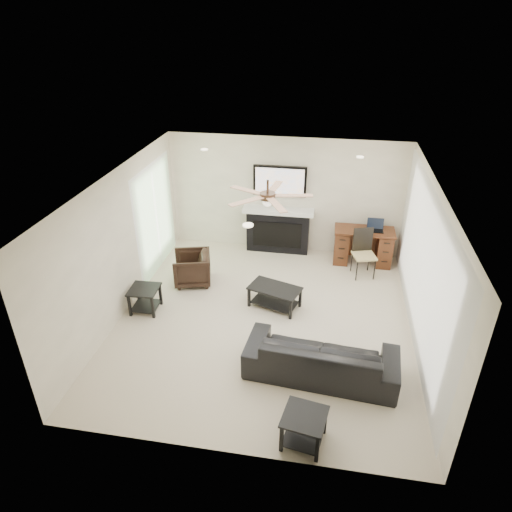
# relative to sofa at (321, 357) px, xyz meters

# --- Properties ---
(room_shell) EXTENTS (5.50, 5.54, 2.52)m
(room_shell) POSITION_rel_sofa_xyz_m (-0.82, 1.26, 1.36)
(room_shell) COLOR beige
(room_shell) RESTS_ON ground
(sofa) EXTENTS (2.26, 1.04, 0.64)m
(sofa) POSITION_rel_sofa_xyz_m (0.00, 0.00, 0.00)
(sofa) COLOR black
(sofa) RESTS_ON ground
(armchair) EXTENTS (0.85, 0.83, 0.63)m
(armchair) POSITION_rel_sofa_xyz_m (-2.60, 2.15, -0.00)
(armchair) COLOR black
(armchair) RESTS_ON ground
(coffee_table) EXTENTS (1.01, 0.76, 0.40)m
(coffee_table) POSITION_rel_sofa_xyz_m (-0.90, 1.60, -0.12)
(coffee_table) COLOR black
(coffee_table) RESTS_ON ground
(end_table_near) EXTENTS (0.60, 0.60, 0.45)m
(end_table_near) POSITION_rel_sofa_xyz_m (-0.15, -1.25, -0.10)
(end_table_near) COLOR black
(end_table_near) RESTS_ON ground
(end_table_left) EXTENTS (0.52, 0.52, 0.45)m
(end_table_left) POSITION_rel_sofa_xyz_m (-3.15, 1.10, -0.10)
(end_table_left) COLOR black
(end_table_left) RESTS_ON ground
(fireplace_unit) EXTENTS (1.52, 0.34, 1.91)m
(fireplace_unit) POSITION_rel_sofa_xyz_m (-1.13, 3.76, 0.63)
(fireplace_unit) COLOR black
(fireplace_unit) RESTS_ON ground
(desk) EXTENTS (1.22, 0.56, 0.76)m
(desk) POSITION_rel_sofa_xyz_m (0.70, 3.54, 0.06)
(desk) COLOR #402410
(desk) RESTS_ON ground
(desk_chair) EXTENTS (0.52, 0.54, 0.97)m
(desk_chair) POSITION_rel_sofa_xyz_m (0.70, 2.99, 0.16)
(desk_chair) COLOR black
(desk_chair) RESTS_ON ground
(laptop) EXTENTS (0.33, 0.24, 0.23)m
(laptop) POSITION_rel_sofa_xyz_m (0.90, 3.52, 0.55)
(laptop) COLOR black
(laptop) RESTS_ON desk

